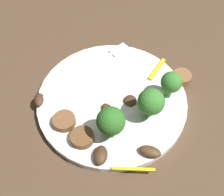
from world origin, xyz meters
TOP-DOWN VIEW (x-y plane):
  - ground_plane at (0.00, 0.00)m, footprint 1.40×1.40m
  - plate at (0.00, 0.00)m, footprint 0.24×0.24m
  - fork at (0.05, 0.06)m, footprint 0.17×0.08m
  - broccoli_floret_0 at (0.05, -0.08)m, footprint 0.03×0.03m
  - broccoli_floret_1 at (-0.06, -0.03)m, footprint 0.04×0.04m
  - broccoli_floret_2 at (-0.00, -0.07)m, footprint 0.04×0.04m
  - sausage_slice_0 at (-0.08, 0.04)m, footprint 0.05×0.05m
  - sausage_slice_1 at (0.09, -0.08)m, footprint 0.04×0.04m
  - sausage_slice_2 at (-0.09, -0.00)m, footprint 0.05×0.05m
  - mushroom_0 at (-0.03, -0.01)m, footprint 0.03×0.03m
  - mushroom_1 at (-0.06, 0.10)m, footprint 0.03×0.03m
  - mushroom_2 at (-0.06, -0.10)m, footprint 0.02×0.03m
  - mushroom_3 at (0.01, -0.03)m, footprint 0.03×0.03m
  - mushroom_4 at (-0.10, -0.04)m, footprint 0.04×0.03m
  - pepper_strip_0 at (0.09, -0.04)m, footprint 0.05×0.01m
  - pepper_strip_1 at (-0.09, -0.09)m, footprint 0.03×0.05m

SIDE VIEW (x-z plane):
  - ground_plane at x=0.00m, z-range 0.00..0.00m
  - plate at x=0.00m, z-range 0.00..0.01m
  - fork at x=0.05m, z-range 0.01..0.02m
  - pepper_strip_1 at x=-0.09m, z-range 0.01..0.02m
  - pepper_strip_0 at x=0.09m, z-range 0.01..0.02m
  - mushroom_3 at x=0.01m, z-range 0.01..0.02m
  - mushroom_0 at x=-0.03m, z-range 0.01..0.02m
  - mushroom_1 at x=-0.06m, z-range 0.01..0.02m
  - sausage_slice_2 at x=-0.09m, z-range 0.01..0.02m
  - sausage_slice_1 at x=0.09m, z-range 0.01..0.02m
  - sausage_slice_0 at x=-0.08m, z-range 0.01..0.02m
  - mushroom_2 at x=-0.06m, z-range 0.01..0.02m
  - mushroom_4 at x=-0.10m, z-range 0.01..0.03m
  - broccoli_floret_0 at x=0.05m, z-range 0.02..0.07m
  - broccoli_floret_2 at x=0.00m, z-range 0.02..0.08m
  - broccoli_floret_1 at x=-0.06m, z-range 0.02..0.08m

